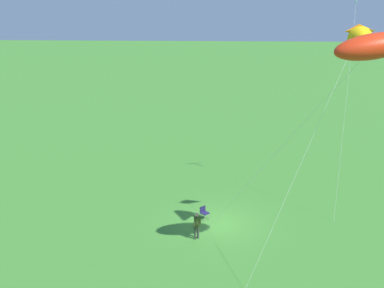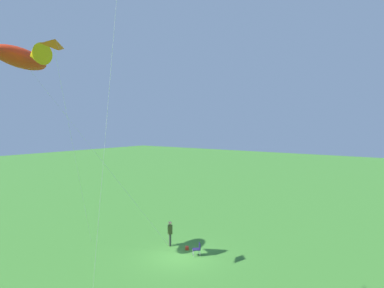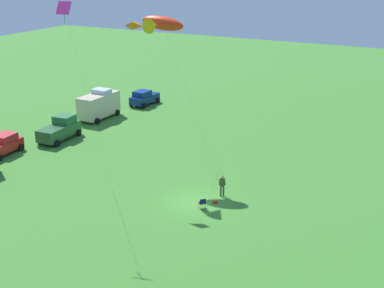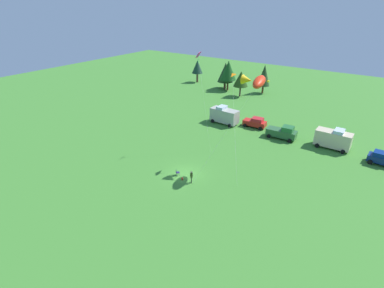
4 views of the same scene
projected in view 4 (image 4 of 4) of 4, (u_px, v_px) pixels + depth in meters
The scene contains 13 objects.
ground_plane at pixel (186, 174), 41.41m from camera, with size 160.00×160.00×0.00m, color #3B7D2C.
person_kite_flyer at pixel (191, 176), 38.92m from camera, with size 0.48×0.51×1.74m.
folding_chair at pixel (177, 172), 40.85m from camera, with size 0.68×0.68×0.82m.
backpack_on_grass at pixel (182, 179), 40.03m from camera, with size 0.32×0.22×0.22m, color #B8301C.
van_motorhome_grey at pixel (224, 115), 57.50m from camera, with size 5.51×2.85×3.34m.
car_red_sedan at pixel (255, 122), 56.02m from camera, with size 4.31×2.45×1.89m.
truck_green_flatbed at pixel (282, 132), 51.45m from camera, with size 5.11×2.64×2.34m.
van_camper_beige at pixel (333, 139), 47.84m from camera, with size 5.43×2.66×3.34m.
car_navy_hatch at pixel (383, 159), 43.27m from camera, with size 4.31×2.44×1.89m.
treeline_distant at pixel (230, 73), 77.42m from camera, with size 23.04×9.20×7.65m.
kite_large_fish at pixel (256, 81), 37.53m from camera, with size 5.77×10.00×13.28m.
kite_diamond_rainbow at pixel (199, 58), 43.24m from camera, with size 3.50×1.44×14.94m.
kite_delta_orange at pixel (232, 75), 39.54m from camera, with size 5.17×6.39×13.13m.
Camera 4 is at (21.02, -28.54, 21.81)m, focal length 28.00 mm.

